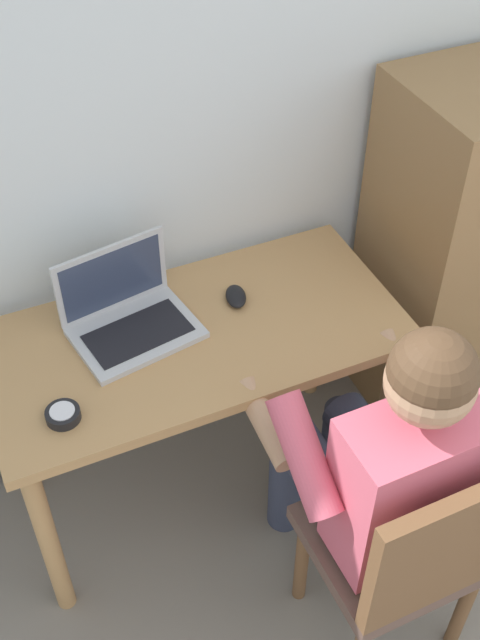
{
  "coord_description": "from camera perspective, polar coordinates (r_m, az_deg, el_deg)",
  "views": [
    {
      "loc": [
        -0.93,
        0.31,
        2.32
      ],
      "look_at": [
        -0.3,
        1.74,
        0.83
      ],
      "focal_mm": 44.72,
      "sensor_mm": 36.0,
      "label": 1
    }
  ],
  "objects": [
    {
      "name": "wall_back",
      "position": [
        2.36,
        2.07,
        16.72
      ],
      "size": [
        4.8,
        0.05,
        2.5
      ],
      "primitive_type": "cube",
      "color": "silver",
      "rests_on": "ground_plane"
    },
    {
      "name": "desk",
      "position": [
        2.35,
        -3.22,
        -2.89
      ],
      "size": [
        1.2,
        0.59,
        0.73
      ],
      "color": "tan",
      "rests_on": "ground_plane"
    },
    {
      "name": "dresser",
      "position": [
        2.79,
        15.94,
        4.5
      ],
      "size": [
        0.59,
        0.5,
        1.27
      ],
      "color": "olive",
      "rests_on": "ground_plane"
    },
    {
      "name": "chair",
      "position": [
        2.16,
        12.0,
        -15.9
      ],
      "size": [
        0.43,
        0.41,
        0.87
      ],
      "color": "brown",
      "rests_on": "ground_plane"
    },
    {
      "name": "person_seated",
      "position": [
        2.09,
        9.96,
        -9.54
      ],
      "size": [
        0.53,
        0.59,
        1.19
      ],
      "color": "#33384C",
      "rests_on": "ground_plane"
    },
    {
      "name": "laptop",
      "position": [
        2.27,
        -8.02,
        0.43
      ],
      "size": [
        0.38,
        0.3,
        0.24
      ],
      "color": "#B7BABF",
      "rests_on": "desk"
    },
    {
      "name": "computer_mouse",
      "position": [
        2.35,
        -0.3,
        1.7
      ],
      "size": [
        0.08,
        0.11,
        0.03
      ],
      "primitive_type": "ellipsoid",
      "rotation": [
        0.0,
        0.0,
        -0.26
      ],
      "color": "black",
      "rests_on": "desk"
    },
    {
      "name": "desk_clock",
      "position": [
        2.09,
        -12.56,
        -6.63
      ],
      "size": [
        0.09,
        0.09,
        0.03
      ],
      "color": "black",
      "rests_on": "desk"
    }
  ]
}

